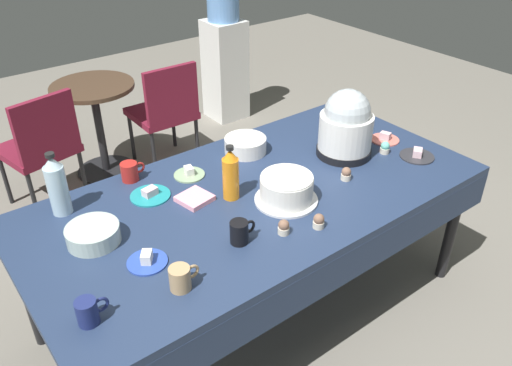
{
  "coord_description": "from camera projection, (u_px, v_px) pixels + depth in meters",
  "views": [
    {
      "loc": [
        -1.26,
        -1.64,
        2.11
      ],
      "look_at": [
        0.0,
        0.0,
        0.8
      ],
      "focal_mm": 36.44,
      "sensor_mm": 36.0,
      "label": 1
    }
  ],
  "objects": [
    {
      "name": "ground",
      "position": [
        256.0,
        305.0,
        2.88
      ],
      "size": [
        9.0,
        9.0,
        0.0
      ],
      "primitive_type": "plane",
      "color": "slate"
    },
    {
      "name": "potluck_table",
      "position": [
        256.0,
        203.0,
        2.51
      ],
      "size": [
        2.2,
        1.1,
        0.75
      ],
      "color": "navy",
      "rests_on": "ground"
    },
    {
      "name": "frosted_layer_cake",
      "position": [
        286.0,
        189.0,
        2.38
      ],
      "size": [
        0.3,
        0.3,
        0.13
      ],
      "color": "silver",
      "rests_on": "potluck_table"
    },
    {
      "name": "slow_cooker",
      "position": [
        346.0,
        125.0,
        2.7
      ],
      "size": [
        0.29,
        0.29,
        0.37
      ],
      "color": "black",
      "rests_on": "potluck_table"
    },
    {
      "name": "glass_salad_bowl",
      "position": [
        93.0,
        234.0,
        2.14
      ],
      "size": [
        0.22,
        0.22,
        0.07
      ],
      "primitive_type": "cylinder",
      "color": "#B2C6BC",
      "rests_on": "potluck_table"
    },
    {
      "name": "ceramic_snack_bowl",
      "position": [
        245.0,
        145.0,
        2.79
      ],
      "size": [
        0.23,
        0.23,
        0.08
      ],
      "primitive_type": "cylinder",
      "color": "silver",
      "rests_on": "potluck_table"
    },
    {
      "name": "dessert_plate_sage",
      "position": [
        189.0,
        174.0,
        2.6
      ],
      "size": [
        0.16,
        0.16,
        0.05
      ],
      "color": "#8CA87F",
      "rests_on": "potluck_table"
    },
    {
      "name": "dessert_plate_charcoal",
      "position": [
        417.0,
        155.0,
        2.76
      ],
      "size": [
        0.18,
        0.18,
        0.05
      ],
      "color": "#2D2D33",
      "rests_on": "potluck_table"
    },
    {
      "name": "dessert_plate_coral",
      "position": [
        385.0,
        139.0,
        2.92
      ],
      "size": [
        0.16,
        0.16,
        0.05
      ],
      "color": "#E07266",
      "rests_on": "potluck_table"
    },
    {
      "name": "dessert_plate_teal",
      "position": [
        150.0,
        194.0,
        2.44
      ],
      "size": [
        0.19,
        0.19,
        0.04
      ],
      "color": "teal",
      "rests_on": "potluck_table"
    },
    {
      "name": "dessert_plate_cobalt",
      "position": [
        147.0,
        260.0,
        2.04
      ],
      "size": [
        0.16,
        0.16,
        0.05
      ],
      "color": "#2D4CB2",
      "rests_on": "potluck_table"
    },
    {
      "name": "cupcake_berry",
      "position": [
        385.0,
        148.0,
        2.78
      ],
      "size": [
        0.05,
        0.05,
        0.07
      ],
      "color": "beige",
      "rests_on": "potluck_table"
    },
    {
      "name": "cupcake_vanilla",
      "position": [
        319.0,
        221.0,
        2.22
      ],
      "size": [
        0.05,
        0.05,
        0.07
      ],
      "color": "beige",
      "rests_on": "potluck_table"
    },
    {
      "name": "cupcake_cocoa",
      "position": [
        346.0,
        174.0,
        2.55
      ],
      "size": [
        0.05,
        0.05,
        0.07
      ],
      "color": "beige",
      "rests_on": "potluck_table"
    },
    {
      "name": "cupcake_lemon",
      "position": [
        352.0,
        128.0,
        2.99
      ],
      "size": [
        0.05,
        0.05,
        0.07
      ],
      "color": "beige",
      "rests_on": "potluck_table"
    },
    {
      "name": "cupcake_rose",
      "position": [
        284.0,
        227.0,
        2.19
      ],
      "size": [
        0.05,
        0.05,
        0.07
      ],
      "color": "beige",
      "rests_on": "potluck_table"
    },
    {
      "name": "soda_bottle_orange_juice",
      "position": [
        231.0,
        174.0,
        2.37
      ],
      "size": [
        0.08,
        0.08,
        0.27
      ],
      "color": "orange",
      "rests_on": "potluck_table"
    },
    {
      "name": "soda_bottle_water",
      "position": [
        57.0,
        186.0,
        2.26
      ],
      "size": [
        0.09,
        0.09,
        0.3
      ],
      "color": "silver",
      "rests_on": "potluck_table"
    },
    {
      "name": "coffee_mug_navy",
      "position": [
        88.0,
        312.0,
        1.76
      ],
      "size": [
        0.12,
        0.07,
        0.1
      ],
      "color": "navy",
      "rests_on": "potluck_table"
    },
    {
      "name": "coffee_mug_red",
      "position": [
        130.0,
        172.0,
        2.54
      ],
      "size": [
        0.12,
        0.08,
        0.09
      ],
      "color": "#B2231E",
      "rests_on": "potluck_table"
    },
    {
      "name": "coffee_mug_black",
      "position": [
        240.0,
        232.0,
        2.13
      ],
      "size": [
        0.12,
        0.08,
        0.1
      ],
      "color": "black",
      "rests_on": "potluck_table"
    },
    {
      "name": "coffee_mug_tan",
      "position": [
        181.0,
        278.0,
        1.9
      ],
      "size": [
        0.12,
        0.08,
        0.09
      ],
      "color": "tan",
      "rests_on": "potluck_table"
    },
    {
      "name": "paper_napkin_stack",
      "position": [
        195.0,
        198.0,
        2.41
      ],
      "size": [
        0.16,
        0.16,
        0.02
      ],
      "primitive_type": "cube",
      "rotation": [
        0.0,
        0.0,
        0.19
      ],
      "color": "pink",
      "rests_on": "potluck_table"
    },
    {
      "name": "maroon_chair_left",
      "position": [
        41.0,
        144.0,
        3.44
      ],
      "size": [
        0.52,
        0.52,
        0.85
      ],
      "color": "maroon",
      "rests_on": "ground"
    },
    {
      "name": "maroon_chair_right",
      "position": [
        165.0,
        109.0,
        3.92
      ],
      "size": [
        0.44,
        0.44,
        0.85
      ],
      "color": "maroon",
      "rests_on": "ground"
    },
    {
      "name": "round_cafe_table",
      "position": [
        97.0,
        113.0,
        3.84
      ],
      "size": [
        0.6,
        0.6,
        0.72
      ],
      "color": "#473323",
      "rests_on": "ground"
    },
    {
      "name": "water_cooler",
      "position": [
        225.0,
        55.0,
        4.67
      ],
      "size": [
        0.32,
        0.32,
        1.24
      ],
      "color": "silver",
      "rests_on": "ground"
    }
  ]
}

